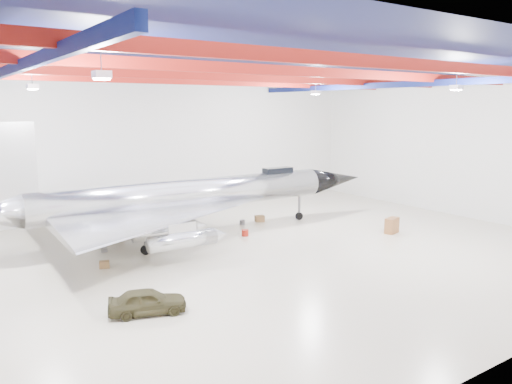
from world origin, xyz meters
TOP-DOWN VIEW (x-y plane):
  - floor at (0.00, 0.00)m, footprint 40.00×40.00m
  - wall_back at (0.00, 15.00)m, footprint 40.00×0.00m
  - wall_right at (20.00, 0.00)m, footprint 0.00×30.00m
  - ceiling at (0.00, 0.00)m, footprint 40.00×40.00m
  - ceiling_structure at (0.00, 0.00)m, footprint 39.50×29.50m
  - jet_aircraft at (-0.75, 6.21)m, footprint 28.64×16.86m
  - jeep at (-8.04, -4.34)m, footprint 3.48×2.25m
  - desk at (11.17, -0.92)m, footprint 1.29×0.88m
  - crate_ply at (-7.64, 2.74)m, footprint 0.64×0.57m
  - toolbox_red at (-2.87, 8.75)m, footprint 0.54×0.50m
  - engine_drum at (-1.11, 4.71)m, footprint 0.55×0.55m
  - parts_bin at (5.60, 7.09)m, footprint 0.78×0.69m
  - crate_small at (-6.70, 5.74)m, footprint 0.41×0.36m
  - tool_chest at (2.35, 4.12)m, footprint 0.51×0.51m
  - spares_box at (3.98, 7.02)m, footprint 0.48×0.48m

SIDE VIEW (x-z plane):
  - floor at x=0.00m, z-range 0.00..0.00m
  - crate_small at x=-6.70m, z-range 0.00..0.25m
  - toolbox_red at x=-2.87m, z-range 0.00..0.30m
  - spares_box at x=3.98m, z-range 0.00..0.35m
  - crate_ply at x=-7.64m, z-range 0.00..0.37m
  - tool_chest at x=2.35m, z-range 0.00..0.43m
  - engine_drum at x=-1.11m, z-range 0.00..0.43m
  - parts_bin at x=5.60m, z-range 0.00..0.46m
  - desk at x=11.17m, z-range 0.00..1.07m
  - jeep at x=-8.04m, z-range 0.00..1.10m
  - jet_aircraft at x=-0.75m, z-range -1.34..6.47m
  - wall_back at x=0.00m, z-range -14.50..25.50m
  - wall_right at x=20.00m, z-range -9.50..20.50m
  - ceiling_structure at x=0.00m, z-range 9.79..10.86m
  - ceiling at x=0.00m, z-range 11.00..11.00m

